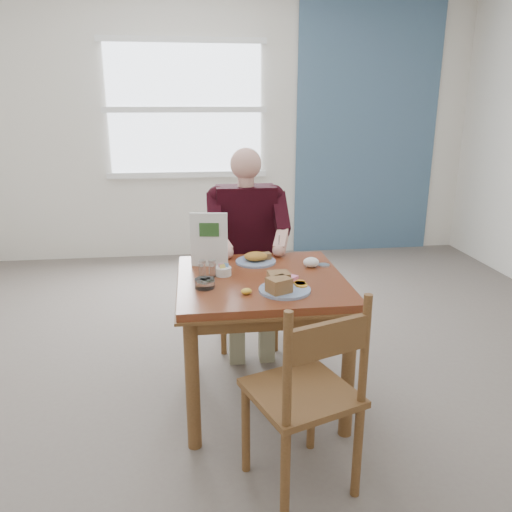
{
  "coord_description": "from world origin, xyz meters",
  "views": [
    {
      "loc": [
        -0.35,
        -2.54,
        1.66
      ],
      "look_at": [
        -0.03,
        0.0,
        0.87
      ],
      "focal_mm": 35.0,
      "sensor_mm": 36.0,
      "label": 1
    }
  ],
  "objects": [
    {
      "name": "caddy",
      "position": [
        -0.2,
        0.06,
        0.77
      ],
      "size": [
        0.11,
        0.11,
        0.07
      ],
      "color": "white",
      "rests_on": "table"
    },
    {
      "name": "chair_near",
      "position": [
        0.09,
        -0.74,
        0.48
      ],
      "size": [
        0.54,
        0.54,
        0.95
      ],
      "color": "brown",
      "rests_on": "ground"
    },
    {
      "name": "accent_panel",
      "position": [
        1.6,
        2.98,
        1.4
      ],
      "size": [
        1.6,
        0.02,
        2.8
      ],
      "primitive_type": "cube",
      "color": "#44627E",
      "rests_on": "ground"
    },
    {
      "name": "metal_dish",
      "position": [
        0.39,
        0.16,
        0.75
      ],
      "size": [
        0.09,
        0.09,
        0.01
      ],
      "primitive_type": "cylinder",
      "rotation": [
        0.0,
        0.0,
        0.37
      ],
      "color": "silver",
      "rests_on": "table"
    },
    {
      "name": "wall_back",
      "position": [
        0.0,
        3.0,
        1.4
      ],
      "size": [
        5.5,
        0.0,
        5.5
      ],
      "primitive_type": "plane",
      "rotation": [
        1.57,
        0.0,
        0.0
      ],
      "color": "silver",
      "rests_on": "ground"
    },
    {
      "name": "napkin",
      "position": [
        0.31,
        0.14,
        0.78
      ],
      "size": [
        0.11,
        0.1,
        0.06
      ],
      "primitive_type": "ellipsoid",
      "rotation": [
        0.0,
        0.0,
        -0.28
      ],
      "color": "white",
      "rests_on": "table"
    },
    {
      "name": "chair_far",
      "position": [
        0.0,
        0.8,
        0.48
      ],
      "size": [
        0.42,
        0.42,
        0.95
      ],
      "color": "brown",
      "rests_on": "ground"
    },
    {
      "name": "far_plate",
      "position": [
        0.01,
        0.27,
        0.77
      ],
      "size": [
        0.27,
        0.27,
        0.06
      ],
      "color": "white",
      "rests_on": "table"
    },
    {
      "name": "shakers",
      "position": [
        -0.29,
        0.05,
        0.8
      ],
      "size": [
        0.1,
        0.05,
        0.09
      ],
      "color": "white",
      "rests_on": "table"
    },
    {
      "name": "diner",
      "position": [
        0.0,
        0.71,
        0.81
      ],
      "size": [
        0.53,
        0.56,
        1.39
      ],
      "color": "gray",
      "rests_on": "chair_far"
    },
    {
      "name": "lemon_wedge",
      "position": [
        -0.11,
        -0.24,
        0.77
      ],
      "size": [
        0.06,
        0.05,
        0.03
      ],
      "primitive_type": "ellipsoid",
      "rotation": [
        0.0,
        0.0,
        0.14
      ],
      "color": "yellow",
      "rests_on": "table"
    },
    {
      "name": "table",
      "position": [
        0.0,
        0.0,
        0.64
      ],
      "size": [
        0.92,
        0.92,
        0.75
      ],
      "color": "maroon",
      "rests_on": "ground"
    },
    {
      "name": "floor",
      "position": [
        0.0,
        0.0,
        0.0
      ],
      "size": [
        6.0,
        6.0,
        0.0
      ],
      "primitive_type": "plane",
      "color": "#665952",
      "rests_on": "ground"
    },
    {
      "name": "near_plate",
      "position": [
        0.08,
        -0.22,
        0.78
      ],
      "size": [
        0.33,
        0.33,
        0.09
      ],
      "color": "white",
      "rests_on": "table"
    },
    {
      "name": "window",
      "position": [
        -0.4,
        2.97,
        1.6
      ],
      "size": [
        1.72,
        0.04,
        1.42
      ],
      "color": "white",
      "rests_on": "wall_back"
    },
    {
      "name": "creamer",
      "position": [
        -0.31,
        -0.12,
        0.78
      ],
      "size": [
        0.11,
        0.11,
        0.05
      ],
      "color": "white",
      "rests_on": "table"
    },
    {
      "name": "menu",
      "position": [
        -0.27,
        0.24,
        0.91
      ],
      "size": [
        0.21,
        0.05,
        0.32
      ],
      "color": "white",
      "rests_on": "table"
    }
  ]
}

